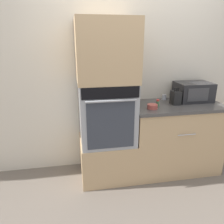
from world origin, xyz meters
The scene contains 11 objects.
ground_plane centered at (0.00, 0.00, 0.00)m, with size 12.00×12.00×0.00m, color #6B6056.
wall_back centered at (0.00, 0.63, 1.25)m, with size 8.00×0.05×2.50m.
oven_cabinet_base centered at (-0.32, 0.30, 0.25)m, with size 0.65×0.60×0.49m.
wall_oven centered at (-0.32, 0.30, 0.85)m, with size 0.62×0.64×0.72m.
oven_cabinet_upper centered at (-0.32, 0.30, 1.54)m, with size 0.65×0.60×0.66m.
counter_unit centered at (0.56, 0.30, 0.45)m, with size 1.14×0.63×0.90m.
microwave centered at (0.83, 0.41, 1.02)m, with size 0.44×0.33×0.24m.
knife_block centered at (0.54, 0.30, 0.98)m, with size 0.10×0.13×0.21m.
bowl centered at (0.20, 0.18, 0.92)m, with size 0.12×0.12×0.05m.
condiment_jar_near centered at (0.49, 0.53, 0.93)m, with size 0.06×0.06×0.07m.
condiment_jar_mid centered at (0.29, 0.25, 0.94)m, with size 0.04×0.04×0.08m.
Camera 1 is at (-0.70, -2.10, 1.66)m, focal length 35.00 mm.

